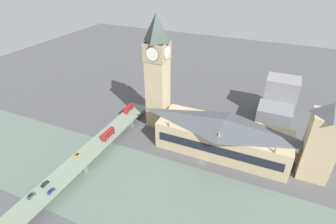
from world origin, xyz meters
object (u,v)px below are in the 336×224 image
double_decker_bus_rear (129,108)px  car_northbound_tail (31,196)px  road_bridge (78,163)px  car_northbound_mid (78,155)px  victoria_tower (321,141)px  parliament_hall (223,136)px  double_decker_bus_lead (108,134)px  clock_tower (157,70)px  car_southbound_lead (51,191)px  car_northbound_lead (45,184)px

double_decker_bus_rear → car_northbound_tail: bearing=179.7°
road_bridge → car_northbound_mid: bearing=37.2°
car_northbound_mid → car_northbound_tail: bearing=179.8°
car_northbound_mid → victoria_tower: bearing=-69.5°
double_decker_bus_rear → car_northbound_mid: bearing=179.7°
parliament_hall → double_decker_bus_rear: (10.20, 77.13, -2.85)m
double_decker_bus_lead → car_northbound_tail: (-58.42, 6.06, -2.03)m
car_northbound_tail → victoria_tower: bearing=-57.4°
road_bridge → double_decker_bus_rear: (63.50, 3.04, 3.88)m
clock_tower → double_decker_bus_rear: bearing=96.3°
victoria_tower → car_southbound_lead: size_ratio=11.90×
parliament_hall → clock_tower: size_ratio=1.02×
car_northbound_mid → car_southbound_lead: 29.15m
clock_tower → double_decker_bus_lead: 54.86m
car_northbound_tail → parliament_hall: bearing=-42.8°
car_northbound_mid → double_decker_bus_rear: bearing=-0.3°
road_bridge → double_decker_bus_rear: double_decker_bus_rear is taller
victoria_tower → road_bridge: victoria_tower is taller
parliament_hall → car_southbound_lead: size_ratio=18.96×
road_bridge → car_northbound_lead: bearing=171.4°
road_bridge → car_southbound_lead: bearing=-171.7°
victoria_tower → road_bridge: 139.63m
clock_tower → road_bridge: (-66.20, 21.57, -38.55)m
clock_tower → double_decker_bus_rear: (-2.70, 24.60, -34.67)m
double_decker_bus_rear → car_northbound_mid: size_ratio=2.40×
clock_tower → car_northbound_tail: (-96.53, 25.04, -36.63)m
double_decker_bus_lead → car_northbound_tail: bearing=174.1°
car_northbound_lead → car_northbound_mid: bearing=0.3°
parliament_hall → car_northbound_tail: bearing=137.2°
victoria_tower → double_decker_bus_rear: victoria_tower is taller
parliament_hall → car_northbound_tail: (-83.63, 77.57, -4.82)m
double_decker_bus_lead → car_northbound_mid: 24.47m
parliament_hall → car_northbound_mid: bearing=122.2°
car_northbound_lead → car_northbound_tail: (-8.87, 0.22, 0.04)m
road_bridge → double_decker_bus_lead: double_decker_bus_lead is taller
parliament_hall → car_northbound_lead: parliament_hall is taller
clock_tower → road_bridge: size_ratio=0.54×
parliament_hall → road_bridge: 91.52m
parliament_hall → car_southbound_lead: 104.73m
clock_tower → car_northbound_lead: 98.21m
victoria_tower → parliament_hall: bearing=90.1°
road_bridge → car_northbound_mid: car_northbound_mid is taller
victoria_tower → road_bridge: bearing=112.7°
victoria_tower → double_decker_bus_rear: 131.93m
parliament_hall → road_bridge: bearing=125.7°
car_northbound_lead → car_southbound_lead: car_northbound_lead is taller
car_southbound_lead → road_bridge: bearing=8.3°
car_northbound_mid → car_northbound_tail: size_ratio=0.92×
victoria_tower → double_decker_bus_lead: (-25.28, 125.05, -14.95)m
double_decker_bus_rear → car_northbound_mid: (-59.06, 0.33, -2.02)m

